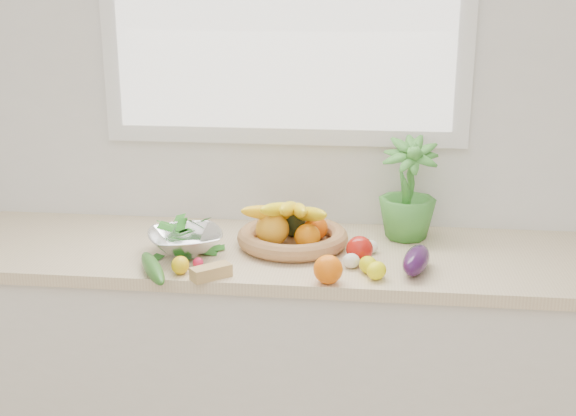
# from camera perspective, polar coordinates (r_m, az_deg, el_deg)

# --- Properties ---
(back_wall) EXTENTS (4.50, 0.02, 2.70)m
(back_wall) POSITION_cam_1_polar(r_m,az_deg,el_deg) (2.61, -0.28, 8.41)
(back_wall) COLOR white
(back_wall) RESTS_ON ground
(counter_cabinet) EXTENTS (2.20, 0.58, 0.86)m
(counter_cabinet) POSITION_cam_1_polar(r_m,az_deg,el_deg) (2.63, -1.06, -12.89)
(counter_cabinet) COLOR silver
(counter_cabinet) RESTS_ON ground
(countertop) EXTENTS (2.24, 0.62, 0.04)m
(countertop) POSITION_cam_1_polar(r_m,az_deg,el_deg) (2.43, -1.12, -3.66)
(countertop) COLOR beige
(countertop) RESTS_ON counter_cabinet
(orange_loose) EXTENTS (0.09, 0.09, 0.09)m
(orange_loose) POSITION_cam_1_polar(r_m,az_deg,el_deg) (2.13, 3.18, -4.87)
(orange_loose) COLOR orange
(orange_loose) RESTS_ON countertop
(lemon_a) EXTENTS (0.06, 0.07, 0.05)m
(lemon_a) POSITION_cam_1_polar(r_m,az_deg,el_deg) (2.23, -8.51, -4.49)
(lemon_a) COLOR yellow
(lemon_a) RESTS_ON countertop
(lemon_b) EXTENTS (0.08, 0.09, 0.06)m
(lemon_b) POSITION_cam_1_polar(r_m,az_deg,el_deg) (2.18, 7.01, -4.93)
(lemon_b) COLOR #FFFA0D
(lemon_b) RESTS_ON countertop
(lemon_c) EXTENTS (0.08, 0.09, 0.05)m
(lemon_c) POSITION_cam_1_polar(r_m,az_deg,el_deg) (2.22, 6.36, -4.49)
(lemon_c) COLOR #D1D00B
(lemon_c) RESTS_ON countertop
(apple) EXTENTS (0.09, 0.09, 0.09)m
(apple) POSITION_cam_1_polar(r_m,az_deg,el_deg) (2.31, 5.68, -3.27)
(apple) COLOR #B3150E
(apple) RESTS_ON countertop
(ginger) EXTENTS (0.13, 0.12, 0.04)m
(ginger) POSITION_cam_1_polar(r_m,az_deg,el_deg) (2.19, -6.10, -5.06)
(ginger) COLOR tan
(ginger) RESTS_ON countertop
(garlic_a) EXTENTS (0.06, 0.06, 0.04)m
(garlic_a) POSITION_cam_1_polar(r_m,az_deg,el_deg) (2.40, 6.53, -3.04)
(garlic_a) COLOR white
(garlic_a) RESTS_ON countertop
(garlic_b) EXTENTS (0.07, 0.07, 0.05)m
(garlic_b) POSITION_cam_1_polar(r_m,az_deg,el_deg) (2.33, 1.99, -3.45)
(garlic_b) COLOR white
(garlic_b) RESTS_ON countertop
(garlic_c) EXTENTS (0.07, 0.07, 0.05)m
(garlic_c) POSITION_cam_1_polar(r_m,az_deg,el_deg) (2.26, 5.02, -4.17)
(garlic_c) COLOR white
(garlic_c) RESTS_ON countertop
(eggplant) EXTENTS (0.12, 0.21, 0.08)m
(eggplant) POSITION_cam_1_polar(r_m,az_deg,el_deg) (2.25, 10.10, -4.08)
(eggplant) COLOR #31103B
(eggplant) RESTS_ON countertop
(cucumber) EXTENTS (0.17, 0.26, 0.05)m
(cucumber) POSITION_cam_1_polar(r_m,az_deg,el_deg) (2.23, -10.64, -4.68)
(cucumber) COLOR #2A5719
(cucumber) RESTS_ON countertop
(radish) EXTENTS (0.04, 0.04, 0.03)m
(radish) POSITION_cam_1_polar(r_m,az_deg,el_deg) (2.27, -7.12, -4.31)
(radish) COLOR #D91B46
(radish) RESTS_ON countertop
(potted_herb) EXTENTS (0.20, 0.20, 0.35)m
(potted_herb) POSITION_cam_1_polar(r_m,az_deg,el_deg) (2.51, 9.46, 1.53)
(potted_herb) COLOR #408E33
(potted_herb) RESTS_ON countertop
(fruit_basket) EXTENTS (0.41, 0.41, 0.19)m
(fruit_basket) POSITION_cam_1_polar(r_m,az_deg,el_deg) (2.43, 0.29, -1.84)
(fruit_basket) COLOR tan
(fruit_basket) RESTS_ON countertop
(colander_with_spinach) EXTENTS (0.31, 0.31, 0.12)m
(colander_with_spinach) POSITION_cam_1_polar(r_m,az_deg,el_deg) (2.38, -8.13, -2.21)
(colander_with_spinach) COLOR white
(colander_with_spinach) RESTS_ON countertop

